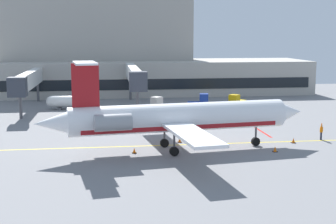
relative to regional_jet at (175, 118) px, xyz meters
name	(u,v)px	position (x,y,z in m)	size (l,w,h in m)	color
ground	(174,151)	(-0.08, 0.30, -3.46)	(120.00, 120.00, 0.11)	slate
terminal_building	(110,58)	(-5.83, 49.31, 3.47)	(75.17, 16.70, 18.61)	#ADA89E
jet_bridge_west	(134,76)	(-2.45, 27.78, 1.86)	(2.40, 23.51, 6.66)	silver
jet_bridge_east	(28,81)	(-18.62, 28.70, 1.15)	(2.40, 21.69, 5.93)	silver
regional_jet	(175,118)	(0.00, 0.00, 0.00)	(27.77, 22.79, 9.08)	white
baggage_tug	(236,101)	(14.16, 28.13, -2.49)	(3.48, 3.42, 2.03)	#E5B20C
pushback_tractor	(200,101)	(8.29, 28.31, -2.43)	(3.57, 2.32, 2.20)	#19389E
belt_loader	(159,105)	(1.26, 25.18, -2.44)	(3.46, 3.58, 2.16)	silver
fuel_tank	(71,101)	(-12.30, 28.82, -2.18)	(7.56, 2.20, 2.16)	white
marshaller	(321,131)	(16.90, 3.01, -2.47)	(0.52, 0.75, 1.87)	#191E33
safety_cone_alpha	(275,149)	(9.89, -1.62, -3.17)	(0.47, 0.47, 0.55)	orange
safety_cone_bravo	(293,141)	(13.25, 1.91, -3.17)	(0.47, 0.47, 0.55)	orange
safety_cone_charlie	(134,151)	(-4.12, -0.36, -3.17)	(0.47, 0.47, 0.55)	orange
safety_cone_delta	(180,140)	(1.06, 3.74, -3.17)	(0.47, 0.47, 0.55)	orange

